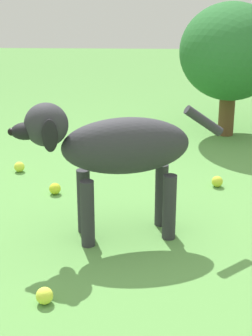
{
  "coord_description": "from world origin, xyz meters",
  "views": [
    {
      "loc": [
        2.29,
        0.24,
        1.16
      ],
      "look_at": [
        0.03,
        0.15,
        0.34
      ],
      "focal_mm": 56.02,
      "sensor_mm": 36.0,
      "label": 1
    }
  ],
  "objects_px": {
    "tennis_ball_1": "(217,181)",
    "tennis_ball_2": "(19,167)",
    "tennis_ball_3": "(45,296)",
    "dog": "(114,149)",
    "tennis_ball_0": "(55,189)"
  },
  "relations": [
    {
      "from": "dog",
      "to": "tennis_ball_2",
      "type": "height_order",
      "value": "dog"
    },
    {
      "from": "tennis_ball_0",
      "to": "tennis_ball_3",
      "type": "xyz_separation_m",
      "value": [
        1.06,
        0.14,
        0.0
      ]
    },
    {
      "from": "dog",
      "to": "tennis_ball_3",
      "type": "relative_size",
      "value": 14.51
    },
    {
      "from": "tennis_ball_0",
      "to": "tennis_ball_1",
      "type": "height_order",
      "value": "same"
    },
    {
      "from": "dog",
      "to": "tennis_ball_3",
      "type": "height_order",
      "value": "dog"
    },
    {
      "from": "tennis_ball_2",
      "to": "tennis_ball_3",
      "type": "relative_size",
      "value": 1.0
    },
    {
      "from": "tennis_ball_3",
      "to": "tennis_ball_1",
      "type": "bearing_deg",
      "value": 146.65
    },
    {
      "from": "tennis_ball_1",
      "to": "tennis_ball_2",
      "type": "distance_m",
      "value": 1.24
    },
    {
      "from": "dog",
      "to": "tennis_ball_1",
      "type": "relative_size",
      "value": 14.51
    },
    {
      "from": "tennis_ball_1",
      "to": "tennis_ball_2",
      "type": "bearing_deg",
      "value": -99.49
    },
    {
      "from": "dog",
      "to": "tennis_ball_3",
      "type": "xyz_separation_m",
      "value": [
        0.57,
        -0.23,
        -0.4
      ]
    },
    {
      "from": "tennis_ball_2",
      "to": "tennis_ball_3",
      "type": "bearing_deg",
      "value": 16.77
    },
    {
      "from": "tennis_ball_1",
      "to": "dog",
      "type": "bearing_deg",
      "value": -41.43
    },
    {
      "from": "tennis_ball_2",
      "to": "dog",
      "type": "bearing_deg",
      "value": 37.7
    },
    {
      "from": "tennis_ball_0",
      "to": "tennis_ball_3",
      "type": "height_order",
      "value": "same"
    }
  ]
}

